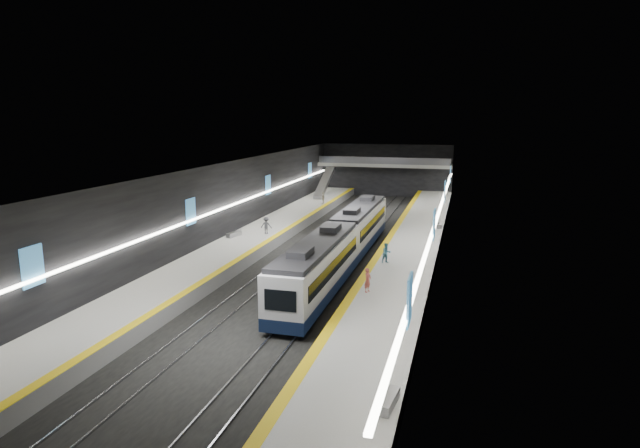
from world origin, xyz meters
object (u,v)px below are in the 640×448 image
(escalator, at_px, (324,183))
(bench_left_near, at_px, (233,234))
(train, at_px, (342,242))
(passenger_left_b, at_px, (266,226))
(bench_right_far, at_px, (438,225))
(passenger_right_a, at_px, (368,280))
(passenger_right_b, at_px, (386,253))
(passenger_left_a, at_px, (323,198))
(bench_left_far, at_px, (234,234))
(bench_right_near, at_px, (388,401))

(escalator, relative_size, bench_left_near, 5.03)
(train, bearing_deg, passenger_left_b, 145.35)
(bench_left_near, relative_size, bench_right_far, 0.93)
(passenger_right_a, bearing_deg, bench_right_far, 12.10)
(train, bearing_deg, passenger_right_b, -16.07)
(bench_left_near, distance_m, passenger_left_a, 20.79)
(train, relative_size, escalator, 3.76)
(train, bearing_deg, passenger_left_a, 108.43)
(escalator, height_order, passenger_left_b, escalator)
(train, bearing_deg, bench_left_far, 159.55)
(passenger_right_b, relative_size, passenger_left_b, 0.94)
(passenger_right_b, bearing_deg, train, 126.96)
(train, height_order, bench_right_near, train)
(bench_right_far, distance_m, passenger_right_b, 15.28)
(passenger_right_a, height_order, passenger_right_b, passenger_right_a)
(escalator, height_order, bench_left_near, escalator)
(escalator, distance_m, passenger_left_a, 7.33)
(train, height_order, passenger_right_a, train)
(bench_left_near, height_order, passenger_left_b, passenger_left_b)
(bench_left_far, distance_m, passenger_right_a, 19.84)
(train, relative_size, bench_right_far, 17.56)
(passenger_left_a, distance_m, passenger_left_b, 18.65)
(passenger_left_b, bearing_deg, bench_right_far, -159.85)
(bench_left_far, bearing_deg, bench_right_far, 42.10)
(train, relative_size, passenger_left_a, 18.83)
(train, bearing_deg, passenger_right_a, -66.40)
(train, xyz_separation_m, passenger_right_b, (3.82, -1.10, -0.41))
(bench_right_far, xyz_separation_m, passenger_right_a, (-3.32, -22.25, 0.59))
(train, xyz_separation_m, bench_right_near, (7.00, -21.99, -0.97))
(bench_right_near, bearing_deg, bench_right_far, 96.99)
(bench_left_far, height_order, passenger_left_b, passenger_left_b)
(train, relative_size, passenger_right_b, 19.08)
(bench_left_near, bearing_deg, passenger_left_b, 45.26)
(passenger_right_a, bearing_deg, bench_left_far, 70.71)
(bench_left_near, relative_size, bench_right_near, 0.85)
(escalator, xyz_separation_m, bench_right_near, (17.00, -53.87, -1.67))
(passenger_right_b, distance_m, passenger_left_a, 28.63)
(escalator, relative_size, passenger_right_b, 5.08)
(bench_left_far, height_order, passenger_left_a, passenger_left_a)
(escalator, distance_m, bench_right_far, 24.85)
(passenger_right_a, bearing_deg, passenger_left_a, 40.37)
(passenger_left_a, bearing_deg, bench_right_far, 59.24)
(bench_left_far, relative_size, passenger_right_a, 1.10)
(bench_right_near, relative_size, passenger_left_b, 1.12)
(bench_right_far, xyz_separation_m, passenger_right_b, (-3.18, -14.94, 0.58))
(bench_left_far, xyz_separation_m, passenger_right_b, (15.36, -5.40, 0.57))
(passenger_left_b, bearing_deg, bench_left_far, 31.26)
(bench_left_far, height_order, passenger_right_a, passenger_right_a)
(passenger_right_a, distance_m, passenger_right_b, 7.31)
(bench_left_far, distance_m, bench_right_near, 32.17)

